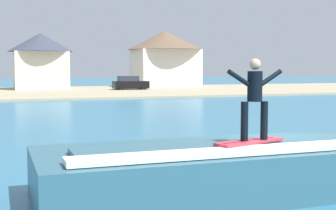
{
  "coord_description": "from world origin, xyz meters",
  "views": [
    {
      "loc": [
        -6.62,
        -10.25,
        2.81
      ],
      "look_at": [
        -1.13,
        5.07,
        1.54
      ],
      "focal_mm": 50.79,
      "sensor_mm": 36.0,
      "label": 1
    }
  ],
  "objects_px": {
    "surfboard": "(249,142)",
    "house_small_cottage": "(41,58)",
    "house_gabled_white": "(165,55)",
    "wave_crest": "(254,166)",
    "surfer": "(255,94)",
    "car_far_shore": "(130,83)"
  },
  "relations": [
    {
      "from": "surfer",
      "to": "house_gabled_white",
      "type": "bearing_deg",
      "value": 72.62
    },
    {
      "from": "wave_crest",
      "to": "house_gabled_white",
      "type": "bearing_deg",
      "value": 72.77
    },
    {
      "from": "surfboard",
      "to": "wave_crest",
      "type": "bearing_deg",
      "value": 49.49
    },
    {
      "from": "surfboard",
      "to": "car_far_shore",
      "type": "xyz_separation_m",
      "value": [
        10.1,
        47.14,
        -0.28
      ]
    },
    {
      "from": "house_small_cottage",
      "to": "car_far_shore",
      "type": "bearing_deg",
      "value": -25.25
    },
    {
      "from": "car_far_shore",
      "to": "house_gabled_white",
      "type": "bearing_deg",
      "value": 42.73
    },
    {
      "from": "wave_crest",
      "to": "surfer",
      "type": "distance_m",
      "value": 1.78
    },
    {
      "from": "wave_crest",
      "to": "house_small_cottage",
      "type": "bearing_deg",
      "value": 90.5
    },
    {
      "from": "surfboard",
      "to": "house_small_cottage",
      "type": "relative_size",
      "value": 0.22
    },
    {
      "from": "house_gabled_white",
      "to": "surfer",
      "type": "bearing_deg",
      "value": -107.38
    },
    {
      "from": "wave_crest",
      "to": "car_far_shore",
      "type": "xyz_separation_m",
      "value": [
        9.68,
        46.65,
        0.38
      ]
    },
    {
      "from": "house_gabled_white",
      "to": "house_small_cottage",
      "type": "height_order",
      "value": "house_gabled_white"
    },
    {
      "from": "surfboard",
      "to": "house_gabled_white",
      "type": "distance_m",
      "value": 56.02
    },
    {
      "from": "surfer",
      "to": "house_gabled_white",
      "type": "height_order",
      "value": "house_gabled_white"
    },
    {
      "from": "car_far_shore",
      "to": "surfer",
      "type": "bearing_deg",
      "value": -101.96
    },
    {
      "from": "surfboard",
      "to": "surfer",
      "type": "height_order",
      "value": "surfer"
    },
    {
      "from": "house_small_cottage",
      "to": "house_gabled_white",
      "type": "bearing_deg",
      "value": 4.82
    },
    {
      "from": "wave_crest",
      "to": "surfer",
      "type": "xyz_separation_m",
      "value": [
        -0.31,
        -0.5,
        1.68
      ]
    },
    {
      "from": "house_small_cottage",
      "to": "surfer",
      "type": "bearing_deg",
      "value": -89.85
    },
    {
      "from": "wave_crest",
      "to": "car_far_shore",
      "type": "bearing_deg",
      "value": 78.28
    },
    {
      "from": "wave_crest",
      "to": "surfboard",
      "type": "distance_m",
      "value": 0.93
    },
    {
      "from": "house_gabled_white",
      "to": "house_small_cottage",
      "type": "distance_m",
      "value": 16.9
    }
  ]
}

